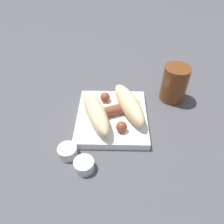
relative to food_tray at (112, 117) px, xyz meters
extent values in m
plane|color=#4C4C51|center=(0.00, 0.00, -0.01)|extent=(3.00, 3.00, 0.00)
cube|color=white|center=(0.00, 0.00, 0.00)|extent=(0.22, 0.20, 0.02)
ellipsoid|color=beige|center=(0.01, -0.05, 0.04)|extent=(0.18, 0.11, 0.06)
ellipsoid|color=beige|center=(-0.02, 0.04, 0.04)|extent=(0.18, 0.11, 0.06)
cylinder|color=brown|center=(0.00, 0.00, 0.03)|extent=(0.08, 0.13, 0.03)
sphere|color=brown|center=(0.06, 0.02, 0.03)|extent=(0.03, 0.03, 0.03)
sphere|color=brown|center=(-0.06, -0.03, 0.03)|extent=(0.03, 0.03, 0.03)
cylinder|color=orange|center=(0.05, -0.07, 0.01)|extent=(0.04, 0.04, 0.00)
cylinder|color=#F99E4C|center=(0.09, -0.05, 0.01)|extent=(0.05, 0.05, 0.00)
cylinder|color=orange|center=(0.08, -0.04, 0.01)|extent=(0.03, 0.03, 0.00)
cylinder|color=orange|center=(0.07, -0.03, 0.01)|extent=(0.03, 0.03, 0.00)
cylinder|color=#F99E4C|center=(0.09, -0.05, 0.01)|extent=(0.03, 0.03, 0.00)
torus|color=silver|center=(0.09, -0.05, 0.01)|extent=(0.04, 0.04, 0.00)
torus|color=silver|center=(0.05, -0.05, 0.01)|extent=(0.03, 0.03, 0.00)
torus|color=silver|center=(0.07, -0.04, 0.01)|extent=(0.04, 0.04, 0.00)
cylinder|color=silver|center=(-0.13, 0.11, 0.00)|extent=(0.05, 0.05, 0.03)
cylinder|color=#4C662D|center=(-0.13, 0.11, -0.01)|extent=(0.04, 0.04, 0.01)
cylinder|color=silver|center=(-0.16, 0.06, 0.00)|extent=(0.05, 0.05, 0.03)
cylinder|color=maroon|center=(-0.16, 0.06, -0.01)|extent=(0.04, 0.04, 0.01)
cylinder|color=brown|center=(0.11, -0.19, 0.05)|extent=(0.08, 0.08, 0.11)
camera|label=1|loc=(-0.45, -0.01, 0.44)|focal=35.00mm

